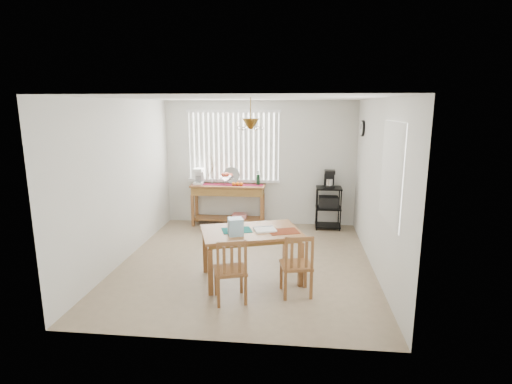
# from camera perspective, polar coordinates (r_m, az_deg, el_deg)

# --- Properties ---
(ground) EXTENTS (4.00, 4.50, 0.01)m
(ground) POSITION_cam_1_polar(r_m,az_deg,el_deg) (6.60, -1.39, -9.99)
(ground) COLOR gray
(room_shell) EXTENTS (4.20, 4.70, 2.70)m
(room_shell) POSITION_cam_1_polar(r_m,az_deg,el_deg) (6.17, -1.42, 4.80)
(room_shell) COLOR silver
(room_shell) RESTS_ON ground
(sideboard) EXTENTS (1.55, 0.44, 0.87)m
(sideboard) POSITION_cam_1_polar(r_m,az_deg,el_deg) (8.40, -3.95, -0.42)
(sideboard) COLOR brown
(sideboard) RESTS_ON ground
(sideboard_items) EXTENTS (1.47, 0.37, 0.67)m
(sideboard_items) POSITION_cam_1_polar(r_m,az_deg,el_deg) (8.39, -5.71, 1.99)
(sideboard_items) COLOR maroon
(sideboard_items) RESTS_ON sideboard
(wire_cart) EXTENTS (0.51, 0.41, 0.87)m
(wire_cart) POSITION_cam_1_polar(r_m,az_deg,el_deg) (8.32, 10.30, -1.66)
(wire_cart) COLOR black
(wire_cart) RESTS_ON ground
(cart_items) EXTENTS (0.20, 0.24, 0.36)m
(cart_items) POSITION_cam_1_polar(r_m,az_deg,el_deg) (8.22, 10.43, 1.80)
(cart_items) COLOR black
(cart_items) RESTS_ON wire_cart
(dining_table) EXTENTS (1.59, 1.27, 0.74)m
(dining_table) POSITION_cam_1_polar(r_m,az_deg,el_deg) (5.77, -0.73, -6.32)
(dining_table) COLOR brown
(dining_table) RESTS_ON ground
(table_items) EXTENTS (1.16, 0.55, 0.24)m
(table_items) POSITION_cam_1_polar(r_m,az_deg,el_deg) (5.58, -1.85, -5.10)
(table_items) COLOR #126663
(table_items) RESTS_ON dining_table
(chair_left) EXTENTS (0.50, 0.50, 0.87)m
(chair_left) POSITION_cam_1_polar(r_m,az_deg,el_deg) (5.21, -3.66, -11.14)
(chair_left) COLOR brown
(chair_left) RESTS_ON ground
(chair_right) EXTENTS (0.47, 0.47, 0.86)m
(chair_right) POSITION_cam_1_polar(r_m,az_deg,el_deg) (5.39, 5.83, -10.37)
(chair_right) COLOR brown
(chair_right) RESTS_ON ground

